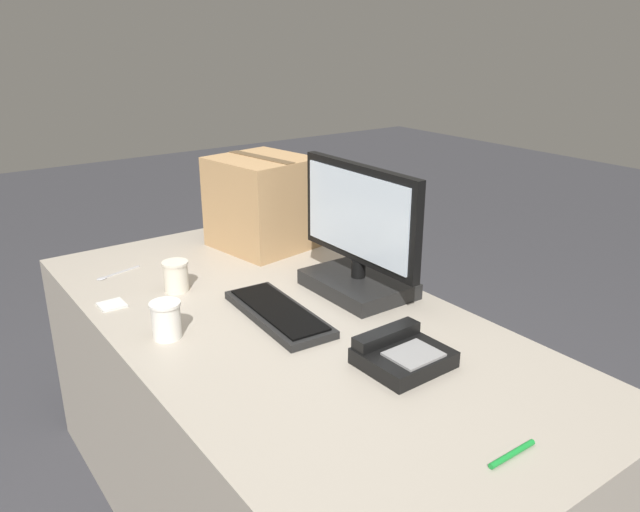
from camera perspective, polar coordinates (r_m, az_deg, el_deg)
name	(u,v)px	position (r m, az deg, el deg)	size (l,w,h in m)	color
office_desk	(289,426)	(1.94, -2.88, -15.22)	(1.80, 0.90, 0.71)	#A89E8E
monitor	(359,245)	(1.88, 3.55, 1.02)	(0.50, 0.23, 0.40)	black
keyboard	(278,313)	(1.76, -3.84, -5.22)	(0.41, 0.17, 0.03)	black
desk_phone	(401,354)	(1.54, 7.46, -8.89)	(0.18, 0.21, 0.07)	black
paper_cup_left	(176,276)	(1.97, -13.04, -1.80)	(0.08, 0.08, 0.10)	beige
paper_cup_right	(166,320)	(1.68, -13.88, -5.69)	(0.08, 0.08, 0.10)	white
spoon	(112,275)	(2.16, -18.51, -1.67)	(0.06, 0.16, 0.00)	#B2B2B7
cardboard_box	(262,202)	(2.30, -5.31, 4.89)	(0.37, 0.35, 0.33)	tan
pen_marker	(512,454)	(1.30, 17.16, -16.90)	(0.01, 0.12, 0.01)	#198C33
sticky_note_pad	(112,305)	(1.93, -18.50, -4.25)	(0.07, 0.07, 0.01)	silver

